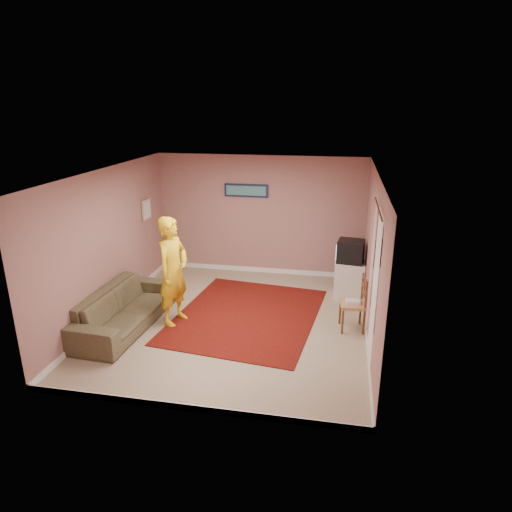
% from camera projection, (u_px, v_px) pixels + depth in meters
% --- Properties ---
extents(ground, '(5.00, 5.00, 0.00)m').
position_uv_depth(ground, '(235.00, 321.00, 8.00)').
color(ground, tan).
rests_on(ground, ground).
extents(wall_back, '(4.50, 0.02, 2.60)m').
position_uv_depth(wall_back, '(260.00, 216.00, 9.91)').
color(wall_back, '#9F6A68').
rests_on(wall_back, ground).
extents(wall_front, '(4.50, 0.02, 2.60)m').
position_uv_depth(wall_front, '(184.00, 317.00, 5.25)').
color(wall_front, '#9F6A68').
rests_on(wall_front, ground).
extents(wall_left, '(0.02, 5.00, 2.60)m').
position_uv_depth(wall_left, '(109.00, 244.00, 7.98)').
color(wall_left, '#9F6A68').
rests_on(wall_left, ground).
extents(wall_right, '(0.02, 5.00, 2.60)m').
position_uv_depth(wall_right, '(372.00, 259.00, 7.19)').
color(wall_right, '#9F6A68').
rests_on(wall_right, ground).
extents(ceiling, '(4.50, 5.00, 0.02)m').
position_uv_depth(ceiling, '(232.00, 172.00, 7.16)').
color(ceiling, silver).
rests_on(ceiling, wall_back).
extents(baseboard_back, '(4.50, 0.02, 0.10)m').
position_uv_depth(baseboard_back, '(260.00, 270.00, 10.30)').
color(baseboard_back, white).
rests_on(baseboard_back, ground).
extents(baseboard_front, '(4.50, 0.02, 0.10)m').
position_uv_depth(baseboard_front, '(189.00, 408.00, 5.67)').
color(baseboard_front, white).
rests_on(baseboard_front, ground).
extents(baseboard_left, '(0.02, 5.00, 0.10)m').
position_uv_depth(baseboard_left, '(116.00, 308.00, 8.38)').
color(baseboard_left, white).
rests_on(baseboard_left, ground).
extents(baseboard_right, '(0.02, 5.00, 0.10)m').
position_uv_depth(baseboard_right, '(366.00, 330.00, 7.59)').
color(baseboard_right, white).
rests_on(baseboard_right, ground).
extents(window, '(0.01, 1.10, 1.50)m').
position_uv_depth(window, '(376.00, 270.00, 6.30)').
color(window, black).
rests_on(window, wall_right).
extents(curtain_sheer, '(0.01, 0.75, 2.10)m').
position_uv_depth(curtain_sheer, '(375.00, 287.00, 6.23)').
color(curtain_sheer, white).
rests_on(curtain_sheer, wall_right).
extents(curtain_floral, '(0.01, 0.35, 2.10)m').
position_uv_depth(curtain_floral, '(371.00, 270.00, 6.88)').
color(curtain_floral, beige).
rests_on(curtain_floral, wall_right).
extents(curtain_rod, '(0.02, 1.40, 0.02)m').
position_uv_depth(curtain_rod, '(378.00, 208.00, 6.03)').
color(curtain_rod, brown).
rests_on(curtain_rod, wall_right).
extents(picture_back, '(0.95, 0.04, 0.28)m').
position_uv_depth(picture_back, '(246.00, 190.00, 9.75)').
color(picture_back, '#15193C').
rests_on(picture_back, wall_back).
extents(picture_left, '(0.04, 0.38, 0.42)m').
position_uv_depth(picture_left, '(147.00, 209.00, 9.38)').
color(picture_left, tan).
rests_on(picture_left, wall_left).
extents(area_rug, '(2.73, 3.26, 0.02)m').
position_uv_depth(area_rug, '(247.00, 315.00, 8.21)').
color(area_rug, black).
rests_on(area_rug, ground).
extents(tv_cabinet, '(0.57, 0.52, 0.72)m').
position_uv_depth(tv_cabinet, '(349.00, 279.00, 8.91)').
color(tv_cabinet, silver).
rests_on(tv_cabinet, ground).
extents(crt_tv, '(0.55, 0.51, 0.43)m').
position_uv_depth(crt_tv, '(351.00, 251.00, 8.73)').
color(crt_tv, black).
rests_on(crt_tv, tv_cabinet).
extents(chair_a, '(0.43, 0.41, 0.52)m').
position_uv_depth(chair_a, '(352.00, 264.00, 9.11)').
color(chair_a, '#A48350').
rests_on(chair_a, ground).
extents(dvd_player, '(0.41, 0.32, 0.06)m').
position_uv_depth(dvd_player, '(352.00, 267.00, 9.13)').
color(dvd_player, '#B5B6BB').
rests_on(dvd_player, chair_a).
extents(blue_throw, '(0.41, 0.05, 0.43)m').
position_uv_depth(blue_throw, '(353.00, 252.00, 9.22)').
color(blue_throw, '#84B0D9').
rests_on(blue_throw, chair_a).
extents(chair_b, '(0.46, 0.47, 0.51)m').
position_uv_depth(chair_b, '(353.00, 298.00, 7.55)').
color(chair_b, '#A48350').
rests_on(chair_b, ground).
extents(game_console, '(0.25, 0.19, 0.05)m').
position_uv_depth(game_console, '(353.00, 301.00, 7.57)').
color(game_console, silver).
rests_on(game_console, chair_b).
extents(sofa, '(1.02, 2.33, 0.67)m').
position_uv_depth(sofa, '(124.00, 309.00, 7.72)').
color(sofa, brown).
rests_on(sofa, ground).
extents(person, '(0.62, 0.78, 1.88)m').
position_uv_depth(person, '(173.00, 271.00, 7.69)').
color(person, gold).
rests_on(person, ground).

